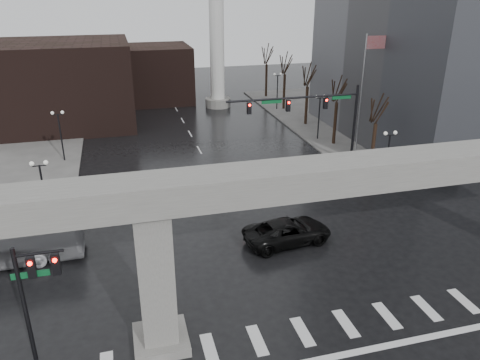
# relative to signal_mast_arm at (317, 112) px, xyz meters

# --- Properties ---
(ground) EXTENTS (160.00, 160.00, 0.00)m
(ground) POSITION_rel_signal_mast_arm_xyz_m (-8.99, -18.80, -5.83)
(ground) COLOR black
(ground) RESTS_ON ground
(sidewalk_ne) EXTENTS (28.00, 36.00, 0.15)m
(sidewalk_ne) POSITION_rel_signal_mast_arm_xyz_m (17.01, 17.20, -5.75)
(sidewalk_ne) COLOR slate
(sidewalk_ne) RESTS_ON ground
(elevated_guideway) EXTENTS (48.00, 2.60, 8.70)m
(elevated_guideway) POSITION_rel_signal_mast_arm_xyz_m (-7.73, -18.80, 1.05)
(elevated_guideway) COLOR gray
(elevated_guideway) RESTS_ON ground
(building_far_left) EXTENTS (16.00, 14.00, 10.00)m
(building_far_left) POSITION_rel_signal_mast_arm_xyz_m (-22.99, 23.20, -0.83)
(building_far_left) COLOR black
(building_far_left) RESTS_ON ground
(building_far_mid) EXTENTS (10.00, 10.00, 8.00)m
(building_far_mid) POSITION_rel_signal_mast_arm_xyz_m (-10.99, 33.20, -1.83)
(building_far_mid) COLOR black
(building_far_mid) RESTS_ON ground
(smokestack) EXTENTS (3.60, 3.60, 30.00)m
(smokestack) POSITION_rel_signal_mast_arm_xyz_m (-2.99, 27.20, 7.52)
(smokestack) COLOR silver
(smokestack) RESTS_ON ground
(signal_mast_arm) EXTENTS (12.12, 0.43, 8.00)m
(signal_mast_arm) POSITION_rel_signal_mast_arm_xyz_m (0.00, 0.00, 0.00)
(signal_mast_arm) COLOR black
(signal_mast_arm) RESTS_ON ground
(signal_left_pole) EXTENTS (2.30, 0.30, 6.00)m
(signal_left_pole) POSITION_rel_signal_mast_arm_xyz_m (-21.24, -18.30, -1.76)
(signal_left_pole) COLOR black
(signal_left_pole) RESTS_ON ground
(flagpole_assembly) EXTENTS (2.06, 0.12, 12.00)m
(flagpole_assembly) POSITION_rel_signal_mast_arm_xyz_m (6.30, 3.20, 1.70)
(flagpole_assembly) COLOR silver
(flagpole_assembly) RESTS_ON ground
(lamp_right_0) EXTENTS (1.22, 0.32, 5.11)m
(lamp_right_0) POSITION_rel_signal_mast_arm_xyz_m (4.51, -4.80, -2.36)
(lamp_right_0) COLOR black
(lamp_right_0) RESTS_ON ground
(lamp_right_1) EXTENTS (1.22, 0.32, 5.11)m
(lamp_right_1) POSITION_rel_signal_mast_arm_xyz_m (4.51, 9.20, -2.36)
(lamp_right_1) COLOR black
(lamp_right_1) RESTS_ON ground
(lamp_right_2) EXTENTS (1.22, 0.32, 5.11)m
(lamp_right_2) POSITION_rel_signal_mast_arm_xyz_m (4.51, 23.20, -2.36)
(lamp_right_2) COLOR black
(lamp_right_2) RESTS_ON ground
(lamp_left_0) EXTENTS (1.22, 0.32, 5.11)m
(lamp_left_0) POSITION_rel_signal_mast_arm_xyz_m (-22.49, -4.80, -2.36)
(lamp_left_0) COLOR black
(lamp_left_0) RESTS_ON ground
(lamp_left_1) EXTENTS (1.22, 0.32, 5.11)m
(lamp_left_1) POSITION_rel_signal_mast_arm_xyz_m (-22.49, 9.20, -2.36)
(lamp_left_1) COLOR black
(lamp_left_1) RESTS_ON ground
(lamp_left_2) EXTENTS (1.22, 0.32, 5.11)m
(lamp_left_2) POSITION_rel_signal_mast_arm_xyz_m (-22.49, 23.20, -2.36)
(lamp_left_2) COLOR black
(lamp_left_2) RESTS_ON ground
(tree_right_0) EXTENTS (1.09, 1.58, 7.50)m
(tree_right_0) POSITION_rel_signal_mast_arm_xyz_m (5.54, -0.78, -3.04)
(tree_right_0) COLOR black
(tree_right_0) RESTS_ON ground
(tree_right_1) EXTENTS (1.09, 1.61, 7.67)m
(tree_right_1) POSITION_rel_signal_mast_arm_xyz_m (5.54, 7.22, -2.98)
(tree_right_1) COLOR black
(tree_right_1) RESTS_ON ground
(tree_right_2) EXTENTS (1.10, 1.63, 7.85)m
(tree_right_2) POSITION_rel_signal_mast_arm_xyz_m (5.54, 15.22, -2.91)
(tree_right_2) COLOR black
(tree_right_2) RESTS_ON ground
(tree_right_3) EXTENTS (1.11, 1.66, 8.02)m
(tree_right_3) POSITION_rel_signal_mast_arm_xyz_m (5.54, 23.22, -2.85)
(tree_right_3) COLOR black
(tree_right_3) RESTS_ON ground
(tree_right_4) EXTENTS (1.12, 1.69, 8.19)m
(tree_right_4) POSITION_rel_signal_mast_arm_xyz_m (5.54, 31.22, -2.79)
(tree_right_4) COLOR black
(tree_right_4) RESTS_ON ground
(pickup_truck) EXTENTS (6.28, 3.47, 1.66)m
(pickup_truck) POSITION_rel_signal_mast_arm_xyz_m (-6.66, -11.24, -5.00)
(pickup_truck) COLOR black
(pickup_truck) RESTS_ON ground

